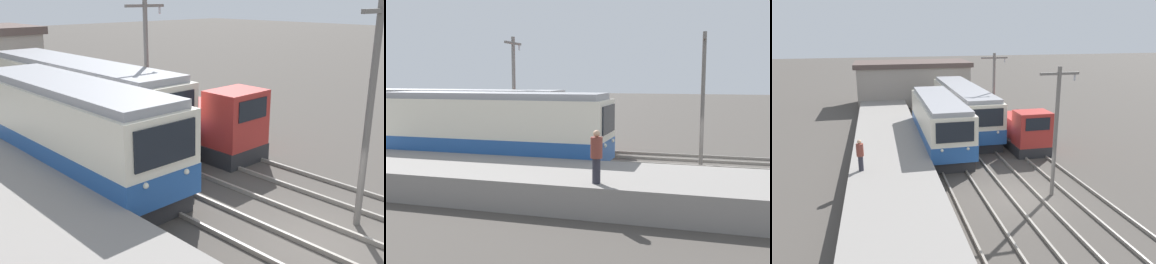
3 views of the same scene
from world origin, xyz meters
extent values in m
plane|color=#47423D|center=(0.00, 0.00, 0.00)|extent=(200.00, 200.00, 0.00)
cube|color=gray|center=(-6.25, 0.00, 0.52)|extent=(4.50, 54.00, 1.05)
cube|color=gray|center=(-3.32, 0.00, 0.07)|extent=(0.10, 60.00, 0.14)
cube|color=gray|center=(-1.88, 0.00, 0.07)|extent=(0.10, 60.00, 0.14)
cube|color=gray|center=(-0.52, 0.00, 0.07)|extent=(0.10, 60.00, 0.14)
cube|color=gray|center=(0.92, 0.00, 0.07)|extent=(0.10, 60.00, 0.14)
cube|color=gray|center=(2.48, 0.00, 0.07)|extent=(0.10, 60.00, 0.14)
cube|color=gray|center=(3.92, 0.00, 0.07)|extent=(0.10, 60.00, 0.14)
cube|color=#28282B|center=(-2.60, 9.00, 0.35)|extent=(2.58, 10.36, 0.70)
cube|color=silver|center=(-2.60, 9.00, 2.06)|extent=(2.80, 10.79, 2.72)
cube|color=#235199|center=(-2.60, 9.00, 1.19)|extent=(2.84, 10.83, 0.98)
cube|color=black|center=(-2.60, 3.58, 2.60)|extent=(2.24, 0.06, 1.19)
sphere|color=silver|center=(-3.37, 3.57, 1.57)|extent=(0.18, 0.18, 0.18)
sphere|color=silver|center=(-1.83, 3.57, 1.57)|extent=(0.18, 0.18, 0.18)
cube|color=#939399|center=(-2.60, 9.00, 3.56)|extent=(2.46, 10.36, 0.28)
cube|color=#28282B|center=(0.20, 13.54, 0.35)|extent=(2.58, 13.36, 0.70)
cube|color=silver|center=(0.20, 13.54, 2.07)|extent=(2.80, 13.91, 2.74)
cube|color=#235199|center=(0.20, 13.54, 1.19)|extent=(2.84, 13.95, 0.99)
cube|color=black|center=(0.20, 6.56, 2.62)|extent=(2.24, 0.06, 1.21)
sphere|color=silver|center=(-0.57, 6.55, 1.58)|extent=(0.18, 0.18, 0.18)
sphere|color=silver|center=(0.97, 6.55, 1.58)|extent=(0.18, 0.18, 0.18)
cube|color=#939399|center=(0.20, 13.54, 3.58)|extent=(2.46, 13.36, 0.28)
cube|color=#28282B|center=(3.20, 7.91, 0.35)|extent=(2.40, 5.50, 0.70)
cube|color=#B22D28|center=(3.20, 6.04, 1.85)|extent=(2.28, 1.76, 2.30)
cube|color=black|center=(3.20, 5.14, 2.36)|extent=(1.68, 0.04, 0.83)
cube|color=#B22D28|center=(3.20, 8.79, 1.40)|extent=(1.92, 3.64, 1.40)
cylinder|color=black|center=(3.20, 8.79, 2.35)|extent=(0.16, 0.16, 0.50)
cylinder|color=slate|center=(1.70, -0.22, 3.30)|extent=(0.20, 0.20, 6.61)
cube|color=slate|center=(1.70, -0.22, 6.26)|extent=(2.00, 0.12, 0.12)
cylinder|color=#B2B2B7|center=(2.50, -0.22, 6.06)|extent=(0.10, 0.10, 0.30)
cylinder|color=slate|center=(1.70, 9.97, 3.30)|extent=(0.20, 0.20, 6.61)
cube|color=slate|center=(1.70, 9.97, 6.26)|extent=(2.00, 0.12, 0.12)
cylinder|color=#B2B2B7|center=(2.50, 9.97, 6.06)|extent=(0.10, 0.10, 0.30)
cylinder|color=#282833|center=(-7.87, 2.79, 1.45)|extent=(0.26, 0.26, 0.82)
cylinder|color=brown|center=(-7.87, 2.79, 2.20)|extent=(0.38, 0.38, 0.67)
sphere|color=tan|center=(-7.87, 2.79, 2.64)|extent=(0.22, 0.22, 0.22)
cube|color=gray|center=(-2.78, 26.00, 2.13)|extent=(12.00, 6.00, 4.27)
cube|color=#51423D|center=(-2.78, 26.00, 4.52)|extent=(12.60, 6.30, 0.50)
camera|label=1|loc=(-10.34, -5.69, 6.60)|focal=42.00mm
camera|label=2|loc=(-21.38, -0.60, 4.39)|focal=42.00mm
camera|label=3|loc=(-6.80, -16.55, 8.33)|focal=35.00mm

